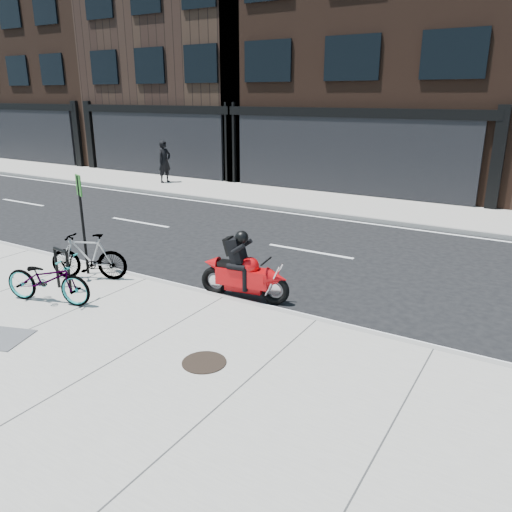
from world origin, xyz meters
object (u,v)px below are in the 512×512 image
Objects in this scene: bike_rack at (62,266)px; sign_post at (82,216)px; manhole_cover at (204,362)px; bicycle_front at (48,279)px; pedestrian at (165,162)px; utility_grate at (3,338)px; bicycle_rear at (88,257)px; motorcycle at (248,272)px.

sign_post is at bearing 112.06° from bike_rack.
bicycle_front is at bearing 175.49° from manhole_cover.
utility_grate is (7.85, -13.02, -0.92)m from pedestrian.
bicycle_front is (0.29, -0.56, -0.04)m from bike_rack.
bicycle_rear is 4.53m from manhole_cover.
sign_post is at bearing 8.62° from bicycle_front.
manhole_cover is 3.43m from utility_grate.
utility_grate is at bearing -161.64° from manhole_cover.
motorcycle is 2.52× the size of utility_grate.
motorcycle is at bearing -125.35° from pedestrian.
sign_post is (-3.65, -0.84, 0.86)m from motorcycle.
manhole_cover is at bearing 44.54° from bicycle_rear.
pedestrian reaches higher than motorcycle.
pedestrian is (-10.22, 9.31, 0.49)m from motorcycle.
sign_post is at bearing 158.50° from manhole_cover.
manhole_cover is (0.88, -2.63, -0.44)m from motorcycle.
motorcycle is 13.84m from pedestrian.
bicycle_front is 2.71× the size of manhole_cover.
motorcycle is at bearing 82.47° from bicycle_rear.
sign_post reaches higher than manhole_cover.
bike_rack is 0.52× the size of bicycle_rear.
pedestrian is 2.48× the size of utility_grate.
bike_rack is 2.20m from utility_grate.
bicycle_front is at bearing -141.14° from pedestrian.
motorcycle is (3.34, 1.04, -0.06)m from bicycle_rear.
bicycle_rear is 0.76× the size of sign_post.
motorcycle reaches higher than bicycle_front.
pedestrian is 16.33m from manhole_cover.
utility_grate is at bearing -141.93° from pedestrian.
bicycle_rear is at bearing -0.17° from bicycle_front.
pedestrian is 0.85× the size of sign_post.
motorcycle is at bearing 35.33° from sign_post.
utility_grate is (-2.37, -3.71, -0.44)m from motorcycle.
pedestrian is (-6.95, 11.07, 0.42)m from bike_rack.
motorcycle is 2.86× the size of manhole_cover.
bike_rack reaches higher than manhole_cover.
bicycle_front is 2.39× the size of utility_grate.
bicycle_front is 3.91m from manhole_cover.
bicycle_front is 13.71m from pedestrian.
manhole_cover is at bearing -11.78° from bike_rack.
sign_post reaches higher than utility_grate.
motorcycle is (2.99, 2.32, -0.03)m from bicycle_front.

